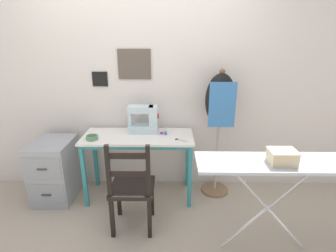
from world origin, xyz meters
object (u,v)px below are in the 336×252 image
object	(u,v)px
fabric_bowl	(92,137)
thread_spool_near_machine	(161,133)
dress_form	(220,107)
sewing_machine	(145,120)
wooden_chair	(132,188)
storage_box	(282,157)
ironing_board	(273,167)
filing_cabinet	(55,170)
thread_spool_mid_table	(165,133)
scissors	(179,140)

from	to	relation	value
fabric_bowl	thread_spool_near_machine	bearing A→B (deg)	12.68
thread_spool_near_machine	dress_form	world-z (taller)	dress_form
dress_form	fabric_bowl	bearing A→B (deg)	-171.04
sewing_machine	wooden_chair	size ratio (longest dim) A/B	0.36
storage_box	fabric_bowl	bearing A→B (deg)	157.02
sewing_machine	ironing_board	size ratio (longest dim) A/B	0.28
fabric_bowl	ironing_board	distance (m)	1.76
thread_spool_near_machine	filing_cabinet	xyz separation A→B (m)	(-1.20, -0.08, -0.42)
sewing_machine	dress_form	distance (m)	0.83
fabric_bowl	wooden_chair	xyz separation A→B (m)	(0.46, -0.43, -0.33)
thread_spool_mid_table	wooden_chair	distance (m)	0.73
fabric_bowl	filing_cabinet	bearing A→B (deg)	170.46
wooden_chair	dress_form	distance (m)	1.26
sewing_machine	ironing_board	xyz separation A→B (m)	(1.10, -0.91, -0.09)
scissors	thread_spool_near_machine	bearing A→B (deg)	138.33
fabric_bowl	thread_spool_near_machine	distance (m)	0.74
thread_spool_mid_table	scissors	bearing A→B (deg)	-46.59
thread_spool_near_machine	ironing_board	world-z (taller)	ironing_board
wooden_chair	filing_cabinet	size ratio (longest dim) A/B	1.35
filing_cabinet	dress_form	world-z (taller)	dress_form
wooden_chair	filing_cabinet	distance (m)	1.08
fabric_bowl	scissors	size ratio (longest dim) A/B	0.91
sewing_machine	ironing_board	distance (m)	1.43
sewing_machine	dress_form	bearing A→B (deg)	-1.56
thread_spool_near_machine	filing_cabinet	bearing A→B (deg)	-176.15
sewing_machine	fabric_bowl	world-z (taller)	sewing_machine
thread_spool_near_machine	filing_cabinet	world-z (taller)	thread_spool_near_machine
sewing_machine	storage_box	bearing A→B (deg)	-39.62
fabric_bowl	dress_form	world-z (taller)	dress_form
sewing_machine	thread_spool_near_machine	distance (m)	0.23
scissors	thread_spool_near_machine	size ratio (longest dim) A/B	3.36
thread_spool_mid_table	storage_box	xyz separation A→B (m)	(0.91, -0.86, 0.13)
wooden_chair	ironing_board	size ratio (longest dim) A/B	0.76
dress_form	thread_spool_near_machine	bearing A→B (deg)	-175.36
scissors	wooden_chair	bearing A→B (deg)	-136.79
fabric_bowl	ironing_board	world-z (taller)	ironing_board
wooden_chair	storage_box	bearing A→B (deg)	-12.93
fabric_bowl	wooden_chair	size ratio (longest dim) A/B	0.13
scissors	thread_spool_near_machine	world-z (taller)	thread_spool_near_machine
ironing_board	storage_box	size ratio (longest dim) A/B	5.91
sewing_machine	storage_box	world-z (taller)	sewing_machine
thread_spool_mid_table	filing_cabinet	size ratio (longest dim) A/B	0.05
thread_spool_near_machine	dress_form	size ratio (longest dim) A/B	0.03
sewing_machine	fabric_bowl	xyz separation A→B (m)	(-0.53, -0.24, -0.12)
scissors	storage_box	xyz separation A→B (m)	(0.76, -0.70, 0.15)
thread_spool_mid_table	storage_box	bearing A→B (deg)	-43.25
thread_spool_near_machine	dress_form	bearing A→B (deg)	4.64
dress_form	ironing_board	xyz separation A→B (m)	(0.28, -0.89, -0.25)
sewing_machine	dress_form	world-z (taller)	dress_form
sewing_machine	wooden_chair	distance (m)	0.81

